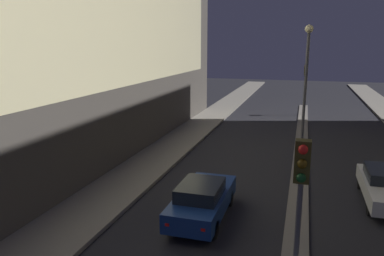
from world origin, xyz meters
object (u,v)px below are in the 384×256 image
object	(u,v)px
traffic_light_near	(300,195)
street_lamp	(306,74)
car_left_lane	(202,200)
traffic_light_mid	(305,79)

from	to	relation	value
traffic_light_near	street_lamp	xyz separation A→B (m)	(0.00, 14.04, 1.46)
street_lamp	car_left_lane	world-z (taller)	street_lamp
traffic_light_near	traffic_light_mid	xyz separation A→B (m)	(0.00, 28.02, 0.00)
traffic_light_mid	car_left_lane	distance (m)	23.40
traffic_light_near	car_left_lane	world-z (taller)	traffic_light_near
street_lamp	traffic_light_mid	bearing A→B (deg)	90.00
street_lamp	car_left_lane	xyz separation A→B (m)	(-3.47, -9.01, -4.09)
traffic_light_mid	car_left_lane	xyz separation A→B (m)	(-3.47, -22.99, -2.63)
traffic_light_mid	car_left_lane	world-z (taller)	traffic_light_mid
traffic_light_mid	traffic_light_near	bearing A→B (deg)	-90.00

